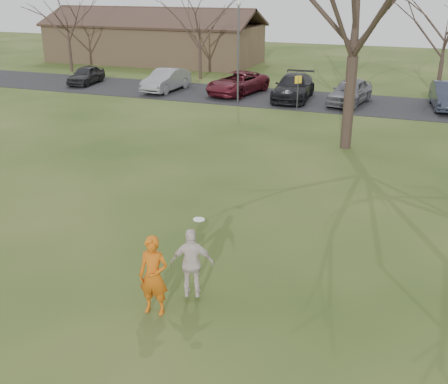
{
  "coord_description": "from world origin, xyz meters",
  "views": [
    {
      "loc": [
        5.19,
        -9.83,
        7.3
      ],
      "look_at": [
        0.0,
        4.0,
        1.5
      ],
      "focal_mm": 42.99,
      "sensor_mm": 36.0,
      "label": 1
    }
  ],
  "objects": [
    {
      "name": "car_4",
      "position": [
        0.76,
        24.74,
        0.83
      ],
      "size": [
        2.64,
        4.91,
        1.59
      ],
      "primitive_type": "imported",
      "rotation": [
        0.0,
        0.0,
        -0.17
      ],
      "color": "slate",
      "rests_on": "parking_strip"
    },
    {
      "name": "sign_yellow",
      "position": [
        -2.0,
        22.0,
        1.45
      ],
      "size": [
        0.35,
        0.35,
        2.08
      ],
      "color": "#47474C",
      "rests_on": "ground"
    },
    {
      "name": "small_tree_row",
      "position": [
        4.38,
        30.06,
        3.89
      ],
      "size": [
        55.0,
        5.9,
        8.5
      ],
      "color": "#352821",
      "rests_on": "ground"
    },
    {
      "name": "ground",
      "position": [
        0.0,
        0.0,
        0.0
      ],
      "size": [
        120.0,
        120.0,
        0.0
      ],
      "primitive_type": "plane",
      "color": "#1E380F",
      "rests_on": "ground"
    },
    {
      "name": "car_2",
      "position": [
        -7.02,
        25.39,
        0.79
      ],
      "size": [
        3.58,
        5.82,
        1.51
      ],
      "primitive_type": "imported",
      "rotation": [
        0.0,
        0.0,
        -0.21
      ],
      "color": "#54131D",
      "rests_on": "parking_strip"
    },
    {
      "name": "lamp_post",
      "position": [
        -6.0,
        22.5,
        3.97
      ],
      "size": [
        0.34,
        0.34,
        6.27
      ],
      "color": "#47474C",
      "rests_on": "ground"
    },
    {
      "name": "car_5",
      "position": [
        6.55,
        25.44,
        0.84
      ],
      "size": [
        2.26,
        5.02,
        1.6
      ],
      "primitive_type": "imported",
      "rotation": [
        0.0,
        0.0,
        0.12
      ],
      "color": "#272C3B",
      "rests_on": "parking_strip"
    },
    {
      "name": "car_3",
      "position": [
        -2.95,
        24.92,
        0.84
      ],
      "size": [
        2.55,
        5.63,
        1.6
      ],
      "primitive_type": "imported",
      "rotation": [
        0.0,
        0.0,
        0.06
      ],
      "color": "black",
      "rests_on": "parking_strip"
    },
    {
      "name": "car_0",
      "position": [
        -19.12,
        25.02,
        0.71
      ],
      "size": [
        2.06,
        4.12,
        1.35
      ],
      "primitive_type": "imported",
      "rotation": [
        0.0,
        0.0,
        0.12
      ],
      "color": "#252527",
      "rests_on": "parking_strip"
    },
    {
      "name": "player_defender",
      "position": [
        -0.13,
        -0.29,
        0.98
      ],
      "size": [
        0.75,
        0.53,
        1.96
      ],
      "primitive_type": "imported",
      "rotation": [
        0.0,
        0.0,
        0.09
      ],
      "color": "#C1580F",
      "rests_on": "ground"
    },
    {
      "name": "parking_strip",
      "position": [
        0.0,
        25.0,
        0.02
      ],
      "size": [
        62.0,
        6.5,
        0.04
      ],
      "primitive_type": "cube",
      "color": "black",
      "rests_on": "ground"
    },
    {
      "name": "car_1",
      "position": [
        -12.15,
        24.64,
        0.81
      ],
      "size": [
        1.95,
        4.78,
        1.54
      ],
      "primitive_type": "imported",
      "rotation": [
        0.0,
        0.0,
        -0.07
      ],
      "color": "gray",
      "rests_on": "parking_strip"
    },
    {
      "name": "catching_play",
      "position": [
        0.5,
        0.5,
        1.02
      ],
      "size": [
        1.13,
        0.75,
        2.06
      ],
      "color": "silver",
      "rests_on": "ground"
    },
    {
      "name": "building",
      "position": [
        -20.0,
        38.0,
        1.93
      ],
      "size": [
        20.6,
        8.5,
        5.14
      ],
      "color": "#8C6D4C",
      "rests_on": "ground"
    }
  ]
}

